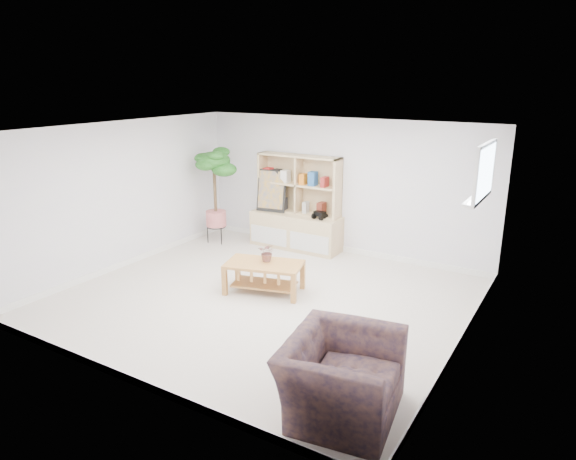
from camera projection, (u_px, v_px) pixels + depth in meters
The scene contains 14 objects.
floor at pixel (263, 298), 7.38m from camera, with size 5.50×5.00×0.01m, color beige.
ceiling at pixel (261, 130), 6.70m from camera, with size 5.50×5.00×0.01m, color white.
walls at pixel (262, 218), 7.04m from camera, with size 5.51×5.01×2.40m.
baseboard at pixel (263, 295), 7.37m from camera, with size 5.50×5.00×0.10m, color white, non-canonical shape.
window at pixel (485, 172), 5.95m from camera, with size 0.10×0.98×0.68m, color silver, non-canonical shape.
window_sill at pixel (477, 198), 6.07m from camera, with size 0.14×1.00×0.04m, color white.
storage_unit at pixel (296, 203), 9.35m from camera, with size 1.72×0.58×1.72m, color tan, non-canonical shape.
poster at pixel (272, 191), 9.51m from camera, with size 0.56×0.13×0.78m, color #EAA10C, non-canonical shape.
toy_truck at pixel (320, 215), 9.07m from camera, with size 0.29×0.20×0.16m, color black, non-canonical shape.
coffee_table at pixel (264, 277), 7.55m from camera, with size 1.11×0.60×0.45m, color #AA6E2F, non-canonical shape.
table_plant at pixel (267, 252), 7.51m from camera, with size 0.25×0.22×0.28m, color #1F691B.
floor_tree at pixel (215, 196), 9.63m from camera, with size 0.67×0.67×1.82m, color #15450D, non-canonical shape.
armchair at pixel (341, 372), 4.76m from camera, with size 1.15×1.00×0.85m, color #181735.
sill_plant at pixel (481, 184), 6.18m from camera, with size 0.13×0.11×0.24m, color #15450D.
Camera 1 is at (3.81, -5.63, 3.05)m, focal length 32.00 mm.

